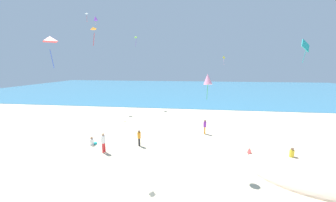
{
  "coord_description": "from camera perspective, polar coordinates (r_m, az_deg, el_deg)",
  "views": [
    {
      "loc": [
        1.98,
        -8.61,
        7.12
      ],
      "look_at": [
        0.0,
        6.22,
        4.41
      ],
      "focal_mm": 20.61,
      "sensor_mm": 36.0,
      "label": 1
    }
  ],
  "objects": [
    {
      "name": "person_5",
      "position": [
        17.18,
        -18.57,
        -11.24
      ],
      "size": [
        0.42,
        0.42,
        1.69
      ],
      "rotation": [
        0.0,
        0.0,
        2.83
      ],
      "color": "red",
      "rests_on": "ground_plane"
    },
    {
      "name": "kite_purple",
      "position": [
        35.53,
        -20.66,
        21.94
      ],
      "size": [
        0.92,
        0.88,
        1.74
      ],
      "rotation": [
        0.0,
        0.0,
        4.11
      ],
      "color": "purple"
    },
    {
      "name": "kite_pink",
      "position": [
        13.21,
        11.68,
        6.37
      ],
      "size": [
        0.78,
        0.85,
        1.79
      ],
      "rotation": [
        0.0,
        0.0,
        3.45
      ],
      "color": "pink"
    },
    {
      "name": "kite_white",
      "position": [
        33.15,
        -22.95,
        22.69
      ],
      "size": [
        0.43,
        0.36,
        1.36
      ],
      "rotation": [
        0.0,
        0.0,
        0.2
      ],
      "color": "white"
    },
    {
      "name": "ground_plane",
      "position": [
        20.02,
        1.46,
        -10.56
      ],
      "size": [
        120.0,
        120.0,
        0.0
      ],
      "primitive_type": "plane",
      "color": "beige"
    },
    {
      "name": "beach_chair_mid_beach",
      "position": [
        17.38,
        23.35,
        -13.96
      ],
      "size": [
        0.61,
        0.56,
        0.54
      ],
      "rotation": [
        0.0,
        0.0,
        0.02
      ],
      "color": "#D13D3D",
      "rests_on": "ground_plane"
    },
    {
      "name": "kite_teal",
      "position": [
        17.41,
        35.54,
        13.13
      ],
      "size": [
        0.85,
        0.69,
        1.69
      ],
      "rotation": [
        0.0,
        0.0,
        4.23
      ],
      "color": "#1EADAD"
    },
    {
      "name": "kite_orange",
      "position": [
        14.7,
        -21.33,
        19.36
      ],
      "size": [
        0.38,
        0.49,
        1.26
      ],
      "rotation": [
        0.0,
        0.0,
        4.81
      ],
      "color": "orange"
    },
    {
      "name": "kite_lime",
      "position": [
        35.56,
        -9.59,
        18.14
      ],
      "size": [
        0.58,
        0.7,
        1.77
      ],
      "rotation": [
        0.0,
        0.0,
        1.39
      ],
      "color": "#99DB33"
    },
    {
      "name": "kite_red",
      "position": [
        12.12,
        -31.52,
        15.33
      ],
      "size": [
        0.85,
        0.68,
        1.64
      ],
      "rotation": [
        0.0,
        0.0,
        2.96
      ],
      "color": "red"
    },
    {
      "name": "person_2",
      "position": [
        19.34,
        -21.49,
        -11.17
      ],
      "size": [
        0.65,
        0.68,
        0.78
      ],
      "rotation": [
        0.0,
        0.0,
        0.88
      ],
      "color": "white",
      "rests_on": "ground_plane"
    },
    {
      "name": "dune_mound",
      "position": [
        17.97,
        39.62,
        -15.56
      ],
      "size": [
        10.73,
        7.51,
        1.89
      ],
      "primitive_type": "ellipsoid",
      "color": "beige",
      "rests_on": "ground_plane"
    },
    {
      "name": "person_6",
      "position": [
        17.79,
        -8.54,
        -10.46
      ],
      "size": [
        0.41,
        0.41,
        1.49
      ],
      "rotation": [
        0.0,
        0.0,
        3.81
      ],
      "color": "black",
      "rests_on": "ground_plane"
    },
    {
      "name": "person_1",
      "position": [
        16.55,
        32.68,
        -13.57
      ],
      "size": [
        0.38,
        0.38,
        1.53
      ],
      "rotation": [
        0.0,
        0.0,
        1.25
      ],
      "color": "white",
      "rests_on": "ground_plane"
    },
    {
      "name": "person_8",
      "position": [
        20.94,
        10.84,
        -7.2
      ],
      "size": [
        0.35,
        0.35,
        1.56
      ],
      "rotation": [
        0.0,
        0.0,
        6.15
      ],
      "color": "orange",
      "rests_on": "ground_plane"
    },
    {
      "name": "ocean_water",
      "position": [
        62.15,
        5.75,
        3.67
      ],
      "size": [
        120.0,
        60.0,
        0.05
      ],
      "primitive_type": "cube",
      "color": "teal",
      "rests_on": "ground_plane"
    },
    {
      "name": "kite_yellow",
      "position": [
        36.97,
        16.2,
        12.07
      ],
      "size": [
        0.34,
        0.5,
        1.63
      ],
      "rotation": [
        0.0,
        0.0,
        5.61
      ],
      "color": "yellow"
    }
  ]
}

